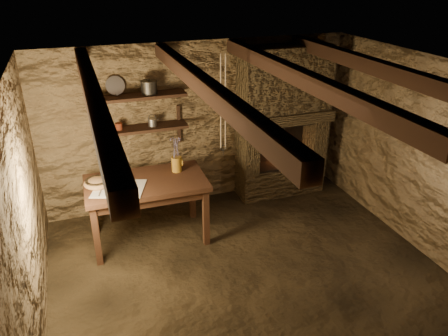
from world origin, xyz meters
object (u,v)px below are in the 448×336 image
object	(u,v)px
work_table	(148,208)
iron_stockpot	(149,88)
stoneware_jug	(176,157)
wooden_bowl	(97,183)
red_pot	(283,152)

from	to	relation	value
work_table	iron_stockpot	world-z (taller)	iron_stockpot
work_table	stoneware_jug	world-z (taller)	stoneware_jug
stoneware_jug	wooden_bowl	bearing A→B (deg)	-160.36
wooden_bowl	stoneware_jug	bearing A→B (deg)	4.93
work_table	wooden_bowl	world-z (taller)	wooden_bowl
stoneware_jug	red_pot	size ratio (longest dim) A/B	0.86
work_table	red_pot	bearing A→B (deg)	16.16
stoneware_jug	iron_stockpot	distance (m)	0.99
work_table	stoneware_jug	distance (m)	0.76
stoneware_jug	red_pot	bearing A→B (deg)	28.73
work_table	iron_stockpot	size ratio (longest dim) A/B	7.28
wooden_bowl	work_table	bearing A→B (deg)	-5.56
wooden_bowl	iron_stockpot	size ratio (longest dim) A/B	1.59
stoneware_jug	wooden_bowl	size ratio (longest dim) A/B	1.39
iron_stockpot	red_pot	xyz separation A→B (m)	(1.97, -0.12, -1.15)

